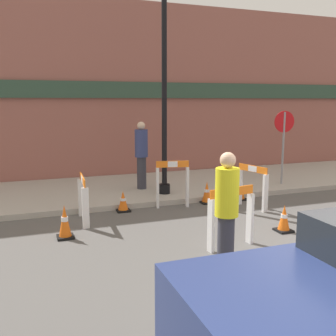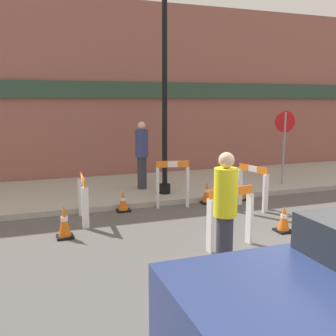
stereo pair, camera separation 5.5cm
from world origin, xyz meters
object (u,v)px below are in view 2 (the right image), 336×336
at_px(streetlamp_post, 165,31).
at_px(person_pedestrian, 142,153).
at_px(stop_sign, 284,135).
at_px(person_worker, 225,208).

relative_size(streetlamp_post, person_pedestrian, 3.51).
bearing_deg(stop_sign, streetlamp_post, 6.53).
xyz_separation_m(streetlamp_post, person_pedestrian, (-0.39, 0.73, -3.02)).
xyz_separation_m(stop_sign, person_worker, (-4.15, -4.38, -0.56)).
bearing_deg(person_worker, stop_sign, -37.74).
bearing_deg(streetlamp_post, person_pedestrian, 118.36).
relative_size(streetlamp_post, stop_sign, 3.07).
bearing_deg(person_worker, streetlamp_post, -2.14).
bearing_deg(stop_sign, person_pedestrian, -3.88).
bearing_deg(streetlamp_post, person_worker, -97.89).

